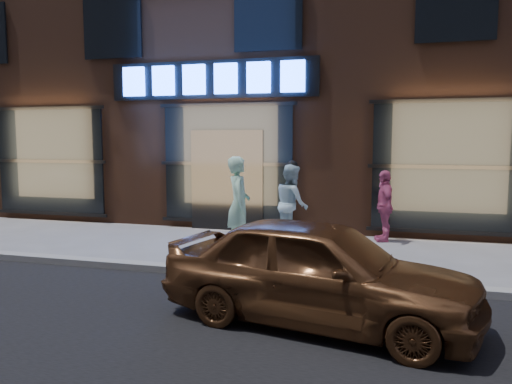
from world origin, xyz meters
TOP-DOWN VIEW (x-y plane):
  - ground at (0.00, 0.00)m, footprint 90.00×90.00m
  - curb at (0.00, 0.00)m, footprint 60.00×0.25m
  - storefront_building at (-0.00, 7.99)m, footprint 30.20×8.28m
  - man_bowtie at (0.97, 1.81)m, footprint 0.66×0.79m
  - man_cap at (1.81, 2.87)m, footprint 0.92×1.01m
  - passerby at (3.69, 3.56)m, footprint 0.57×0.96m
  - gold_sedan at (3.05, -1.62)m, footprint 3.98×2.21m

SIDE VIEW (x-z plane):
  - ground at x=0.00m, z-range 0.00..0.00m
  - curb at x=0.00m, z-range 0.00..0.12m
  - gold_sedan at x=3.05m, z-range 0.00..1.28m
  - passerby at x=3.69m, z-range 0.00..1.53m
  - man_cap at x=1.81m, z-range 0.00..1.67m
  - man_bowtie at x=0.97m, z-range 0.00..1.86m
  - storefront_building at x=0.00m, z-range 0.00..10.30m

